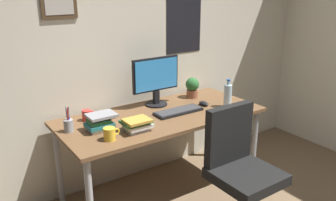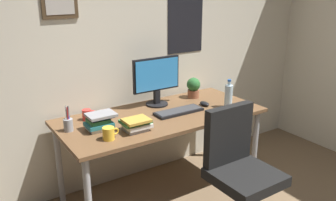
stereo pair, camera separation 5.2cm
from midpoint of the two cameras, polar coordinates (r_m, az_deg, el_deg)
wall_back at (r=3.25m, az=-6.92°, el=9.17°), size 4.40×0.10×2.60m
desk at (r=3.05m, az=-1.55°, el=-3.47°), size 1.73×0.78×0.75m
office_chair at (r=2.75m, az=10.68°, el=-9.86°), size 0.55×0.57×0.95m
monitor at (r=3.18m, az=-2.42°, el=3.40°), size 0.46×0.20×0.43m
keyboard at (r=3.05m, az=1.19°, el=-1.72°), size 0.43×0.15×0.03m
computer_mouse at (r=3.24m, az=5.25°, el=-0.47°), size 0.06×0.11×0.04m
water_bottle at (r=3.21m, az=9.03°, el=0.83°), size 0.07×0.07×0.25m
coffee_mug_near at (r=2.95m, az=-13.26°, el=-2.30°), size 0.11×0.07×0.09m
coffee_mug_far at (r=2.57m, az=-9.82°, el=-5.25°), size 0.12×0.08×0.09m
potted_plant at (r=3.44m, az=3.45°, el=2.20°), size 0.13×0.13×0.19m
pen_cup at (r=2.77m, az=-16.07°, el=-3.75°), size 0.07×0.07×0.20m
book_stack_left at (r=2.69m, az=-5.52°, el=-3.77°), size 0.21×0.18×0.10m
book_stack_right at (r=2.74m, az=-11.28°, el=-3.33°), size 0.22×0.16×0.13m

